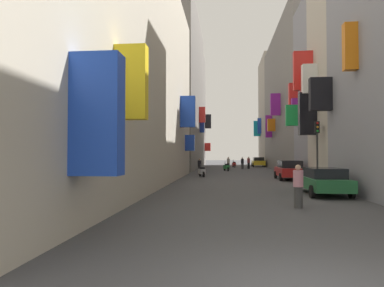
{
  "coord_description": "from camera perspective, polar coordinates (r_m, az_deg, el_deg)",
  "views": [
    {
      "loc": [
        -1.23,
        -4.95,
        2.08
      ],
      "look_at": [
        -4.14,
        24.58,
        2.95
      ],
      "focal_mm": 31.76,
      "sensor_mm": 36.0,
      "label": 1
    }
  ],
  "objects": [
    {
      "name": "building_right_mid_a",
      "position": [
        26.91,
        26.4,
        16.06
      ],
      "size": [
        7.34,
        5.09,
        20.46
      ],
      "color": "#B2A899",
      "rests_on": "ground"
    },
    {
      "name": "ground_plane",
      "position": [
        35.03,
        7.66,
        -5.06
      ],
      "size": [
        140.0,
        140.0,
        0.0
      ],
      "primitive_type": "plane",
      "color": "#424244"
    },
    {
      "name": "parked_car_yellow",
      "position": [
        53.58,
        11.08,
        -3.04
      ],
      "size": [
        1.91,
        4.25,
        1.49
      ],
      "color": "gold",
      "rests_on": "ground"
    },
    {
      "name": "pedestrian_mid_street",
      "position": [
        44.73,
        6.12,
        -3.3
      ],
      "size": [
        0.5,
        0.5,
        1.61
      ],
      "color": "black",
      "rests_on": "ground"
    },
    {
      "name": "traffic_light_near_corner",
      "position": [
        23.04,
        20.28,
        0.27
      ],
      "size": [
        0.26,
        0.34,
        4.12
      ],
      "color": "#2D2D2D",
      "rests_on": "ground"
    },
    {
      "name": "pedestrian_far_away",
      "position": [
        46.69,
        9.48,
        -3.21
      ],
      "size": [
        0.41,
        0.41,
        1.63
      ],
      "color": "black",
      "rests_on": "ground"
    },
    {
      "name": "parked_car_red",
      "position": [
        27.93,
        16.04,
        -4.25
      ],
      "size": [
        1.94,
        4.12,
        1.52
      ],
      "color": "#B21E1E",
      "rests_on": "ground"
    },
    {
      "name": "scooter_silver",
      "position": [
        30.5,
        1.66,
        -4.71
      ],
      "size": [
        0.75,
        1.75,
        1.13
      ],
      "color": "#ADADB2",
      "rests_on": "ground"
    },
    {
      "name": "building_left_mid_b",
      "position": [
        48.97,
        -2.43,
        8.48
      ],
      "size": [
        6.89,
        21.6,
        21.43
      ],
      "color": "slate",
      "rests_on": "ground"
    },
    {
      "name": "parked_car_green",
      "position": [
        18.36,
        21.15,
        -5.79
      ],
      "size": [
        1.94,
        4.43,
        1.36
      ],
      "color": "#236638",
      "rests_on": "ground"
    },
    {
      "name": "pedestrian_near_right",
      "position": [
        13.67,
        17.41,
        -6.88
      ],
      "size": [
        0.41,
        0.41,
        1.65
      ],
      "color": "#3E3E3E",
      "rests_on": "ground"
    },
    {
      "name": "scooter_red",
      "position": [
        51.12,
        7.06,
        -3.48
      ],
      "size": [
        0.62,
        1.93,
        1.13
      ],
      "color": "red",
      "rests_on": "ground"
    },
    {
      "name": "pedestrian_near_left",
      "position": [
        45.16,
        8.45,
        -3.31
      ],
      "size": [
        0.39,
        0.39,
        1.57
      ],
      "color": "#3C3C3C",
      "rests_on": "ground"
    },
    {
      "name": "building_right_mid_c",
      "position": [
        44.53,
        17.65,
        6.92
      ],
      "size": [
        7.11,
        22.85,
        17.35
      ],
      "color": "slate",
      "rests_on": "ground"
    },
    {
      "name": "building_right_mid_b",
      "position": [
        30.93,
        23.1,
        8.2
      ],
      "size": [
        7.36,
        5.15,
        14.63
      ],
      "color": "gray",
      "rests_on": "ground"
    },
    {
      "name": "scooter_green",
      "position": [
        40.52,
        5.79,
        -3.95
      ],
      "size": [
        0.76,
        1.83,
        1.13
      ],
      "color": "#287F3D",
      "rests_on": "ground"
    },
    {
      "name": "building_right_far",
      "position": [
        60.85,
        14.36,
        5.13
      ],
      "size": [
        7.19,
        10.46,
        18.48
      ],
      "color": "#9E9384",
      "rests_on": "ground"
    },
    {
      "name": "building_left_near",
      "position": [
        22.0,
        -12.8,
        12.89
      ],
      "size": [
        7.39,
        30.52,
        15.2
      ],
      "color": "#BCB29E",
      "rests_on": "ground"
    },
    {
      "name": "scooter_blue",
      "position": [
        32.35,
        14.54,
        -4.48
      ],
      "size": [
        0.48,
        1.95,
        1.13
      ],
      "color": "#2D4CAD",
      "rests_on": "ground"
    },
    {
      "name": "building_left_mid_c",
      "position": [
        62.58,
        -0.62,
        5.37
      ],
      "size": [
        7.14,
        6.42,
        19.55
      ],
      "color": "slate",
      "rests_on": "ground"
    },
    {
      "name": "pedestrian_crossing",
      "position": [
        34.21,
        1.28,
        -3.86
      ],
      "size": [
        0.47,
        0.47,
        1.57
      ],
      "color": "#303030",
      "rests_on": "ground"
    }
  ]
}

